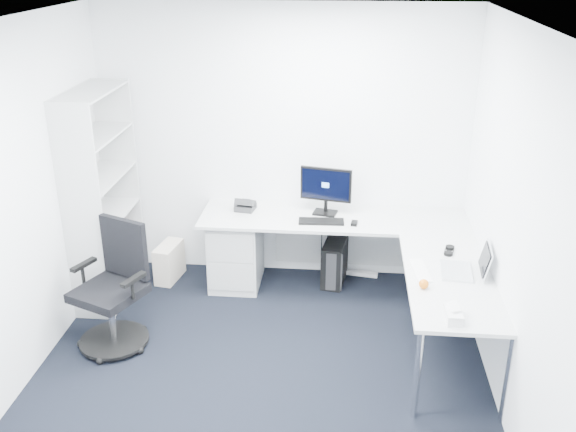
# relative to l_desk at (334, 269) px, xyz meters

# --- Properties ---
(ground) EXTENTS (4.20, 4.20, 0.00)m
(ground) POSITION_rel_l_desk_xyz_m (-0.55, -1.40, -0.38)
(ground) COLOR black
(ceiling) EXTENTS (4.20, 4.20, 0.00)m
(ceiling) POSITION_rel_l_desk_xyz_m (-0.55, -1.40, 2.32)
(ceiling) COLOR white
(wall_back) EXTENTS (3.60, 0.02, 2.70)m
(wall_back) POSITION_rel_l_desk_xyz_m (-0.55, 0.70, 0.97)
(wall_back) COLOR white
(wall_back) RESTS_ON ground
(wall_right) EXTENTS (0.02, 4.20, 2.70)m
(wall_right) POSITION_rel_l_desk_xyz_m (1.25, -1.40, 0.97)
(wall_right) COLOR white
(wall_right) RESTS_ON ground
(l_desk) EXTENTS (2.60, 1.46, 0.76)m
(l_desk) POSITION_rel_l_desk_xyz_m (0.00, 0.00, 0.00)
(l_desk) COLOR #BABDBD
(l_desk) RESTS_ON ground
(drawer_pedestal) EXTENTS (0.48, 0.60, 0.73)m
(drawer_pedestal) POSITION_rel_l_desk_xyz_m (-0.98, 0.36, -0.01)
(drawer_pedestal) COLOR #BABDBD
(drawer_pedestal) RESTS_ON ground
(bookshelf) EXTENTS (0.39, 1.00, 2.01)m
(bookshelf) POSITION_rel_l_desk_xyz_m (-2.17, 0.05, 0.62)
(bookshelf) COLOR #B7B9B9
(bookshelf) RESTS_ON ground
(task_chair) EXTENTS (0.80, 0.80, 1.08)m
(task_chair) POSITION_rel_l_desk_xyz_m (-1.85, -0.83, 0.16)
(task_chair) COLOR black
(task_chair) RESTS_ON ground
(black_pc_tower) EXTENTS (0.27, 0.48, 0.44)m
(black_pc_tower) POSITION_rel_l_desk_xyz_m (-0.00, 0.47, -0.16)
(black_pc_tower) COLOR black
(black_pc_tower) RESTS_ON ground
(beige_pc_tower) EXTENTS (0.24, 0.42, 0.38)m
(beige_pc_tower) POSITION_rel_l_desk_xyz_m (-1.68, 0.37, -0.19)
(beige_pc_tower) COLOR beige
(beige_pc_tower) RESTS_ON ground
(power_strip) EXTENTS (0.37, 0.12, 0.04)m
(power_strip) POSITION_rel_l_desk_xyz_m (0.26, 0.62, -0.36)
(power_strip) COLOR silver
(power_strip) RESTS_ON ground
(monitor) EXTENTS (0.52, 0.26, 0.48)m
(monitor) POSITION_rel_l_desk_xyz_m (-0.11, 0.42, 0.62)
(monitor) COLOR black
(monitor) RESTS_ON l_desk
(black_keyboard) EXTENTS (0.43, 0.17, 0.02)m
(black_keyboard) POSITION_rel_l_desk_xyz_m (-0.14, 0.21, 0.39)
(black_keyboard) COLOR black
(black_keyboard) RESTS_ON l_desk
(mouse) EXTENTS (0.07, 0.10, 0.03)m
(mouse) POSITION_rel_l_desk_xyz_m (0.17, 0.18, 0.39)
(mouse) COLOR black
(mouse) RESTS_ON l_desk
(desk_phone) EXTENTS (0.21, 0.21, 0.13)m
(desk_phone) POSITION_rel_l_desk_xyz_m (-0.89, 0.45, 0.44)
(desk_phone) COLOR #28282A
(desk_phone) RESTS_ON l_desk
(laptop) EXTENTS (0.38, 0.37, 0.25)m
(laptop) POSITION_rel_l_desk_xyz_m (0.97, -0.68, 0.50)
(laptop) COLOR silver
(laptop) RESTS_ON l_desk
(white_keyboard) EXTENTS (0.15, 0.40, 0.01)m
(white_keyboard) POSITION_rel_l_desk_xyz_m (0.69, -0.69, 0.39)
(white_keyboard) COLOR silver
(white_keyboard) RESTS_ON l_desk
(headphones) EXTENTS (0.15, 0.20, 0.05)m
(headphones) POSITION_rel_l_desk_xyz_m (0.97, -0.32, 0.40)
(headphones) COLOR black
(headphones) RESTS_ON l_desk
(orange_fruit) EXTENTS (0.08, 0.08, 0.08)m
(orange_fruit) POSITION_rel_l_desk_xyz_m (0.69, -0.97, 0.42)
(orange_fruit) COLOR orange
(orange_fruit) RESTS_ON l_desk
(tissue_box) EXTENTS (0.12, 0.21, 0.07)m
(tissue_box) POSITION_rel_l_desk_xyz_m (0.85, -1.39, 0.42)
(tissue_box) COLOR silver
(tissue_box) RESTS_ON l_desk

